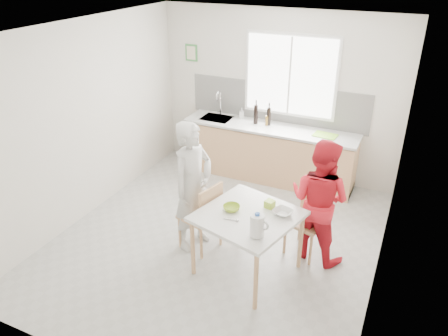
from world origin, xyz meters
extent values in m
plane|color=#B7B7B2|center=(0.00, 0.00, 0.00)|extent=(4.50, 4.50, 0.00)
plane|color=silver|center=(0.00, 2.25, 1.35)|extent=(4.00, 0.00, 4.00)
plane|color=silver|center=(0.00, -2.25, 1.35)|extent=(4.00, 0.00, 4.00)
plane|color=silver|center=(-2.00, 0.00, 1.35)|extent=(0.00, 4.50, 4.50)
plane|color=silver|center=(2.00, 0.00, 1.35)|extent=(0.00, 4.50, 4.50)
plane|color=white|center=(0.00, 0.00, 2.70)|extent=(4.50, 4.50, 0.00)
cube|color=white|center=(0.20, 2.23, 1.70)|extent=(1.50, 0.03, 1.30)
cube|color=white|center=(0.20, 2.21, 1.70)|extent=(1.40, 0.02, 1.20)
cube|color=white|center=(0.20, 2.21, 1.70)|extent=(0.03, 0.03, 1.20)
cube|color=white|center=(0.00, 2.24, 1.23)|extent=(3.00, 0.02, 0.65)
cube|color=#439547|center=(-1.55, 2.23, 1.90)|extent=(0.22, 0.02, 0.28)
cube|color=beige|center=(-1.55, 2.22, 1.90)|extent=(0.16, 0.01, 0.22)
cube|color=tan|center=(0.00, 1.95, 0.43)|extent=(2.80, 0.60, 0.86)
cube|color=#3F3326|center=(0.00, 1.95, 0.05)|extent=(2.80, 0.54, 0.10)
cube|color=silver|center=(0.00, 1.95, 0.90)|extent=(2.84, 0.64, 0.04)
cube|color=#A5A5AA|center=(-0.95, 1.95, 0.91)|extent=(0.50, 0.40, 0.03)
cylinder|color=silver|center=(-0.95, 2.11, 1.10)|extent=(0.02, 0.02, 0.36)
torus|color=silver|center=(-0.95, 2.04, 1.28)|extent=(0.02, 0.18, 0.18)
cube|color=white|center=(0.58, -0.42, 0.77)|extent=(1.25, 1.25, 0.04)
cylinder|color=tan|center=(0.03, -0.74, 0.36)|extent=(0.05, 0.05, 0.73)
cylinder|color=tan|center=(0.26, 0.13, 0.36)|extent=(0.05, 0.05, 0.73)
cylinder|color=tan|center=(0.90, -0.97, 0.36)|extent=(0.05, 0.05, 0.73)
cylinder|color=tan|center=(1.13, -0.10, 0.36)|extent=(0.05, 0.05, 0.73)
cube|color=tan|center=(-0.14, -0.22, 0.46)|extent=(0.53, 0.53, 0.04)
cube|color=tan|center=(0.05, -0.28, 0.71)|extent=(0.14, 0.41, 0.45)
cylinder|color=tan|center=(-0.27, 0.00, 0.22)|extent=(0.04, 0.04, 0.44)
cylinder|color=tan|center=(-0.37, -0.36, 0.22)|extent=(0.04, 0.04, 0.44)
cylinder|color=tan|center=(0.08, -0.09, 0.22)|extent=(0.04, 0.04, 0.44)
cylinder|color=tan|center=(-0.01, -0.45, 0.22)|extent=(0.04, 0.04, 0.44)
cube|color=tan|center=(1.11, 0.22, 0.46)|extent=(0.52, 0.52, 0.04)
cube|color=tan|center=(1.16, 0.40, 0.70)|extent=(0.40, 0.13, 0.45)
cylinder|color=tan|center=(0.89, 0.09, 0.22)|extent=(0.04, 0.04, 0.44)
cylinder|color=tan|center=(1.24, -0.01, 0.22)|extent=(0.04, 0.04, 0.44)
cylinder|color=tan|center=(0.98, 0.44, 0.22)|extent=(0.04, 0.04, 0.44)
cylinder|color=tan|center=(1.34, 0.35, 0.22)|extent=(0.04, 0.04, 0.44)
imported|color=silver|center=(-0.24, -0.20, 0.84)|extent=(0.55, 0.70, 1.69)
imported|color=red|center=(1.24, 0.23, 0.78)|extent=(0.89, 0.77, 1.57)
imported|color=#98BB2B|center=(0.38, -0.41, 0.82)|extent=(0.24, 0.24, 0.06)
imported|color=silver|center=(0.94, -0.25, 0.82)|extent=(0.27, 0.27, 0.05)
cylinder|color=white|center=(0.82, -0.77, 0.93)|extent=(0.15, 0.15, 0.24)
cylinder|color=blue|center=(0.82, -0.77, 1.06)|extent=(0.05, 0.05, 0.03)
torus|color=white|center=(0.89, -0.77, 0.95)|extent=(0.12, 0.05, 0.11)
cube|color=#A0C82E|center=(0.75, -0.17, 0.83)|extent=(0.12, 0.12, 0.09)
cylinder|color=#A5A5AA|center=(0.45, -0.61, 0.80)|extent=(0.16, 0.03, 0.01)
cube|color=#84C82E|center=(0.90, 1.94, 0.93)|extent=(0.37, 0.28, 0.01)
cylinder|color=black|center=(-0.26, 1.98, 1.08)|extent=(0.07, 0.07, 0.32)
cylinder|color=black|center=(-0.04, 2.00, 1.07)|extent=(0.07, 0.07, 0.30)
cylinder|color=olive|center=(-0.06, 1.98, 1.00)|extent=(0.06, 0.06, 0.16)
imported|color=#999999|center=(-0.57, 2.13, 1.01)|extent=(0.10, 0.10, 0.17)
camera|label=1|loc=(2.08, -4.31, 3.46)|focal=35.00mm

